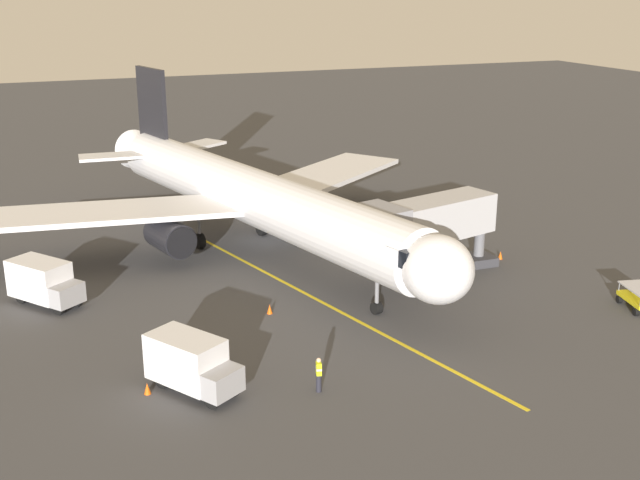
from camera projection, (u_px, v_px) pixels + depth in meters
The scene contains 12 objects.
ground_plane at pixel (268, 240), 58.42m from camera, with size 220.00×220.00×0.00m, color #424244.
apron_lead_in_line at pixel (281, 280), 50.50m from camera, with size 0.24×40.00×0.01m, color yellow.
airplane at pixel (250, 196), 54.80m from camera, with size 33.69×39.80×11.50m.
jet_bridge at pixel (418, 225), 49.20m from camera, with size 11.47×5.42×5.40m.
ground_crew_marshaller at pixel (319, 374), 36.52m from camera, with size 0.34×0.45×1.71m.
ground_crew_wing_walker at pixel (388, 262), 51.20m from camera, with size 0.42×0.28×1.71m.
baggage_cart_near_nose at pixel (639, 298), 45.98m from camera, with size 2.04×2.85×1.27m.
box_truck_portside at pixel (45, 282), 46.33m from camera, with size 4.31×4.86×2.62m.
box_truck_starboard_side at pixel (192, 364), 36.42m from camera, with size 4.09×4.93×2.62m.
safety_cone_nose_left at pixel (147, 388), 36.49m from camera, with size 0.32×0.32×0.55m, color #F2590F.
safety_cone_nose_right at pixel (270, 309), 45.38m from camera, with size 0.32×0.32×0.55m, color #F2590F.
safety_cone_wing_port at pixel (500, 255), 54.38m from camera, with size 0.32×0.32×0.55m, color #F2590F.
Camera 1 is at (16.78, 53.11, 18.04)m, focal length 44.58 mm.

